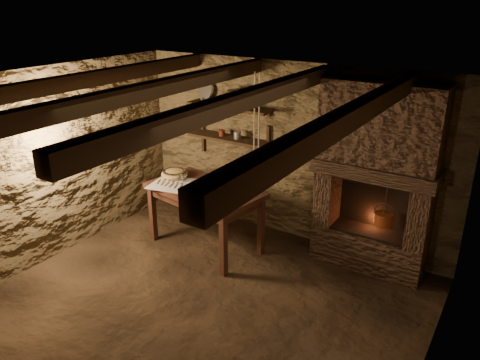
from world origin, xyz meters
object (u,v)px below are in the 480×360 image
Objects in this scene: wooden_bowl at (175,174)px; stoneware_jug at (244,174)px; red_pot at (384,218)px; iron_stockpot at (237,99)px; work_table at (205,215)px.

stoneware_jug is at bearing 8.96° from wooden_bowl.
stoneware_jug is 0.87× the size of red_pot.
work_table is at bearing -90.94° from iron_stockpot.
work_table is at bearing -10.24° from wooden_bowl.
stoneware_jug is 1.05m from wooden_bowl.
iron_stockpot is (-0.43, 0.50, 0.82)m from stoneware_jug.
work_table is 0.78m from stoneware_jug.
stoneware_jug is at bearing -167.31° from red_pot.
iron_stockpot reaches higher than wooden_bowl.
stoneware_jug is 1.05m from iron_stockpot.
stoneware_jug is at bearing -49.57° from iron_stockpot.
iron_stockpot is at bearing 98.68° from work_table.
wooden_bowl is at bearing -131.77° from iron_stockpot.
red_pot is at bearing 26.48° from work_table.
work_table is 4.36× the size of wooden_bowl.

